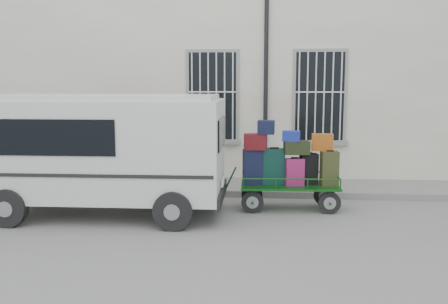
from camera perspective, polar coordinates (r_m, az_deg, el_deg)
ground at (r=10.13m, az=-0.72°, el=-6.97°), size 80.00×80.00×0.00m
building at (r=15.27m, az=1.16°, el=9.49°), size 24.00×5.15×6.00m
sidewalk at (r=12.25m, az=0.21°, el=-3.95°), size 24.00×1.70×0.15m
luggage_cart at (r=10.32m, az=7.34°, el=-1.72°), size 2.36×0.98×1.84m
van at (r=10.04m, az=-13.60°, el=0.57°), size 4.74×2.19×2.37m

